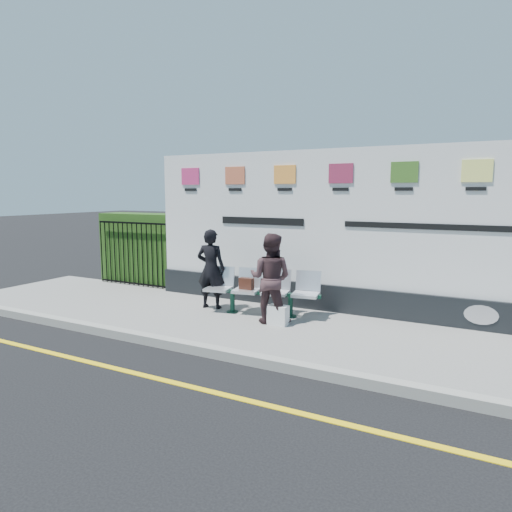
{
  "coord_description": "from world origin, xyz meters",
  "views": [
    {
      "loc": [
        3.03,
        -4.26,
        2.34
      ],
      "look_at": [
        -0.59,
        2.59,
        1.25
      ],
      "focal_mm": 32.0,
      "sensor_mm": 36.0,
      "label": 1
    }
  ],
  "objects": [
    {
      "name": "ground",
      "position": [
        0.0,
        0.0,
        0.0
      ],
      "size": [
        80.0,
        80.0,
        0.0
      ],
      "primitive_type": "plane",
      "color": "black"
    },
    {
      "name": "pavement",
      "position": [
        0.0,
        2.5,
        0.06
      ],
      "size": [
        14.0,
        3.0,
        0.12
      ],
      "primitive_type": "cube",
      "color": "slate",
      "rests_on": "ground"
    },
    {
      "name": "handbag_brown",
      "position": [
        -0.96,
        2.9,
        0.68
      ],
      "size": [
        0.27,
        0.12,
        0.21
      ],
      "primitive_type": "cube",
      "rotation": [
        0.0,
        0.0,
        -0.03
      ],
      "color": "black",
      "rests_on": "bench"
    },
    {
      "name": "hedge",
      "position": [
        -4.58,
        4.3,
        0.97
      ],
      "size": [
        2.35,
        0.7,
        1.7
      ],
      "primitive_type": "cube",
      "color": "#244715",
      "rests_on": "pavement"
    },
    {
      "name": "woman_right",
      "position": [
        -0.31,
        2.58,
        0.89
      ],
      "size": [
        0.81,
        0.66,
        1.54
      ],
      "primitive_type": "imported",
      "rotation": [
        0.0,
        0.0,
        3.26
      ],
      "color": "#3A2629",
      "rests_on": "pavement"
    },
    {
      "name": "yellow_line",
      "position": [
        0.0,
        0.0,
        0.0
      ],
      "size": [
        14.0,
        0.1,
        0.01
      ],
      "primitive_type": "cube",
      "color": "yellow",
      "rests_on": "ground"
    },
    {
      "name": "woman_left",
      "position": [
        -1.76,
        2.94,
        0.88
      ],
      "size": [
        0.62,
        0.47,
        1.53
      ],
      "primitive_type": "imported",
      "rotation": [
        0.0,
        0.0,
        3.34
      ],
      "color": "black",
      "rests_on": "pavement"
    },
    {
      "name": "railing",
      "position": [
        -4.58,
        3.85,
        0.89
      ],
      "size": [
        2.05,
        0.06,
        1.54
      ],
      "primitive_type": null,
      "color": "black",
      "rests_on": "pavement"
    },
    {
      "name": "bench",
      "position": [
        -0.69,
        2.95,
        0.35
      ],
      "size": [
        2.17,
        0.94,
        0.45
      ],
      "primitive_type": null,
      "rotation": [
        0.0,
        0.0,
        0.19
      ],
      "color": "silver",
      "rests_on": "pavement"
    },
    {
      "name": "carrier_bag_white",
      "position": [
        -0.13,
        2.51,
        0.28
      ],
      "size": [
        0.33,
        0.2,
        0.33
      ],
      "primitive_type": "cube",
      "color": "silver",
      "rests_on": "pavement"
    },
    {
      "name": "billboard",
      "position": [
        0.5,
        3.85,
        1.42
      ],
      "size": [
        8.0,
        0.3,
        3.0
      ],
      "color": "black",
      "rests_on": "pavement"
    },
    {
      "name": "kerb",
      "position": [
        0.0,
        1.0,
        0.07
      ],
      "size": [
        14.0,
        0.18,
        0.14
      ],
      "primitive_type": "cube",
      "color": "gray",
      "rests_on": "ground"
    }
  ]
}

